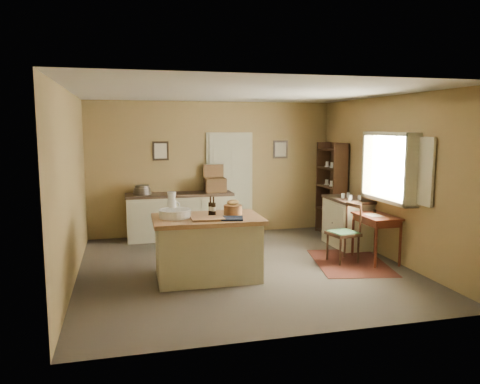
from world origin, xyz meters
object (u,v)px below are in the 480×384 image
(right_cabinet, at_px, (347,222))
(work_island, at_px, (207,246))
(sideboard, at_px, (180,214))
(shelving_unit, at_px, (333,189))
(desk_chair, at_px, (343,234))
(writing_desk, at_px, (376,221))

(right_cabinet, bearing_deg, work_island, -156.97)
(sideboard, xyz_separation_m, shelving_unit, (3.07, -0.43, 0.46))
(desk_chair, bearing_deg, work_island, 176.64)
(right_cabinet, height_order, shelving_unit, shelving_unit)
(right_cabinet, bearing_deg, sideboard, 154.99)
(writing_desk, distance_m, right_cabinet, 1.03)
(sideboard, xyz_separation_m, right_cabinet, (2.92, -1.36, -0.02))
(writing_desk, distance_m, desk_chair, 0.58)
(sideboard, bearing_deg, desk_chair, -43.89)
(work_island, distance_m, sideboard, 2.57)
(sideboard, bearing_deg, shelving_unit, -7.97)
(sideboard, bearing_deg, work_island, -88.30)
(writing_desk, distance_m, shelving_unit, 1.97)
(sideboard, height_order, right_cabinet, sideboard)
(work_island, distance_m, writing_desk, 2.85)
(sideboard, height_order, shelving_unit, shelving_unit)
(work_island, height_order, writing_desk, work_island)
(work_island, relative_size, right_cabinet, 1.51)
(desk_chair, bearing_deg, shelving_unit, 59.21)
(writing_desk, relative_size, desk_chair, 0.89)
(sideboard, bearing_deg, writing_desk, -39.15)
(desk_chair, bearing_deg, right_cabinet, 49.31)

